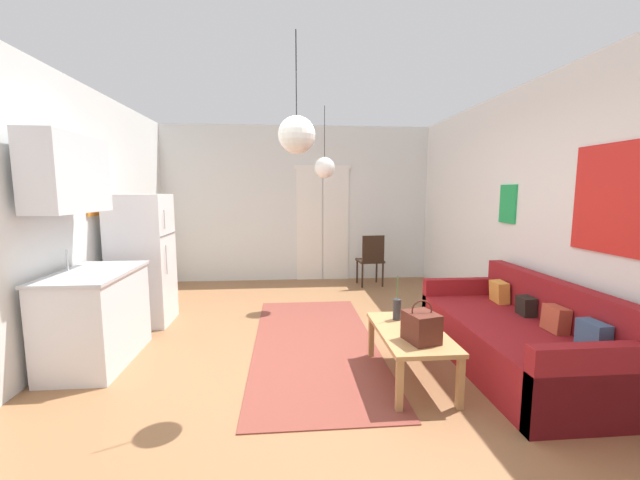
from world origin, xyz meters
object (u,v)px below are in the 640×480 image
(handbag, at_px, (421,327))
(refrigerator, at_px, (142,260))
(bamboo_vase, at_px, (397,309))
(accent_chair, at_px, (371,258))
(coffee_table, at_px, (410,336))
(couch, at_px, (519,339))
(pendant_lamp_far, at_px, (325,168))
(pendant_lamp_near, at_px, (297,135))

(handbag, xyz_separation_m, refrigerator, (-2.82, 1.95, 0.23))
(bamboo_vase, xyz_separation_m, accent_chair, (0.43, 3.02, -0.05))
(bamboo_vase, bearing_deg, refrigerator, 152.87)
(coffee_table, relative_size, refrigerator, 0.65)
(couch, distance_m, pendant_lamp_far, 3.17)
(bamboo_vase, xyz_separation_m, pendant_lamp_far, (-0.48, 2.02, 1.41))
(refrigerator, bearing_deg, bamboo_vase, -27.13)
(refrigerator, height_order, pendant_lamp_near, pendant_lamp_near)
(handbag, height_order, accent_chair, accent_chair)
(refrigerator, height_order, pendant_lamp_far, pendant_lamp_far)
(refrigerator, relative_size, pendant_lamp_near, 1.80)
(coffee_table, distance_m, bamboo_vase, 0.32)
(bamboo_vase, bearing_deg, handbag, -85.17)
(bamboo_vase, bearing_deg, couch, -7.86)
(couch, bearing_deg, pendant_lamp_far, 126.13)
(handbag, relative_size, refrigerator, 0.21)
(coffee_table, bearing_deg, couch, 6.71)
(accent_chair, bearing_deg, handbag, 79.13)
(handbag, relative_size, accent_chair, 0.38)
(coffee_table, bearing_deg, pendant_lamp_near, -171.08)
(refrigerator, bearing_deg, pendant_lamp_near, -45.07)
(couch, distance_m, accent_chair, 3.25)
(pendant_lamp_far, bearing_deg, handbag, -78.39)
(pendant_lamp_near, xyz_separation_m, pendant_lamp_far, (0.45, 2.45, -0.09))
(pendant_lamp_near, relative_size, pendant_lamp_far, 0.90)
(pendant_lamp_far, bearing_deg, couch, -53.87)
(couch, relative_size, coffee_table, 1.97)
(couch, height_order, pendant_lamp_far, pendant_lamp_far)
(couch, xyz_separation_m, pendant_lamp_near, (-2.04, -0.28, 1.77))
(bamboo_vase, distance_m, refrigerator, 3.13)
(couch, distance_m, pendant_lamp_near, 2.71)
(coffee_table, distance_m, pendant_lamp_near, 1.92)
(couch, xyz_separation_m, bamboo_vase, (-1.11, 0.15, 0.27))
(couch, xyz_separation_m, handbag, (-1.07, -0.37, 0.29))
(bamboo_vase, height_order, refrigerator, refrigerator)
(coffee_table, relative_size, bamboo_vase, 2.49)
(bamboo_vase, xyz_separation_m, refrigerator, (-2.78, 1.42, 0.25))
(handbag, bearing_deg, pendant_lamp_far, 101.61)
(pendant_lamp_near, bearing_deg, refrigerator, 134.93)
(bamboo_vase, distance_m, handbag, 0.52)
(coffee_table, bearing_deg, handbag, -88.82)
(coffee_table, distance_m, pendant_lamp_far, 2.83)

